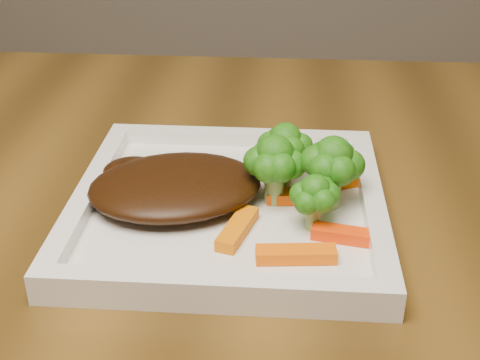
{
  "coord_description": "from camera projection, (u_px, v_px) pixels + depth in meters",
  "views": [
    {
      "loc": [
        -0.2,
        -0.63,
        1.07
      ],
      "look_at": [
        -0.23,
        -0.13,
        0.79
      ],
      "focal_mm": 50.0,
      "sensor_mm": 36.0,
      "label": 1
    }
  ],
  "objects": [
    {
      "name": "steak",
      "position": [
        175.0,
        186.0,
        0.59
      ],
      "size": [
        0.18,
        0.16,
        0.03
      ],
      "primitive_type": "ellipsoid",
      "rotation": [
        0.0,
        0.0,
        0.29
      ],
      "color": "#311807",
      "rests_on": "plate"
    },
    {
      "name": "carrot_3",
      "position": [
        344.0,
        180.0,
        0.62
      ],
      "size": [
        0.06,
        0.03,
        0.01
      ],
      "primitive_type": "cube",
      "rotation": [
        0.0,
        0.0,
        0.37
      ],
      "color": "#FF6B04",
      "rests_on": "plate"
    },
    {
      "name": "broccoli_3",
      "position": [
        274.0,
        171.0,
        0.58
      ],
      "size": [
        0.08,
        0.08,
        0.06
      ],
      "primitive_type": null,
      "rotation": [
        0.0,
        0.0,
        0.44
      ],
      "color": "#1A5E0F",
      "rests_on": "plate"
    },
    {
      "name": "broccoli_0",
      "position": [
        285.0,
        149.0,
        0.61
      ],
      "size": [
        0.07,
        0.07,
        0.07
      ],
      "primitive_type": null,
      "rotation": [
        0.0,
        0.0,
        0.38
      ],
      "color": "#3E7613",
      "rests_on": "plate"
    },
    {
      "name": "carrot_0",
      "position": [
        296.0,
        254.0,
        0.52
      ],
      "size": [
        0.06,
        0.02,
        0.01
      ],
      "primitive_type": "cube",
      "rotation": [
        0.0,
        0.0,
        0.1
      ],
      "color": "#FF6404",
      "rests_on": "plate"
    },
    {
      "name": "plate",
      "position": [
        229.0,
        210.0,
        0.59
      ],
      "size": [
        0.27,
        0.27,
        0.01
      ],
      "primitive_type": "cube",
      "color": "white",
      "rests_on": "dining_table"
    },
    {
      "name": "carrot_6",
      "position": [
        302.0,
        196.0,
        0.59
      ],
      "size": [
        0.06,
        0.02,
        0.01
      ],
      "primitive_type": "cube",
      "rotation": [
        0.0,
        0.0,
        0.06
      ],
      "color": "#F14E03",
      "rests_on": "plate"
    },
    {
      "name": "carrot_4",
      "position": [
        256.0,
        170.0,
        0.64
      ],
      "size": [
        0.04,
        0.06,
        0.01
      ],
      "primitive_type": "cube",
      "rotation": [
        0.0,
        0.0,
        1.13
      ],
      "color": "#CC5003",
      "rests_on": "plate"
    },
    {
      "name": "carrot_2",
      "position": [
        237.0,
        229.0,
        0.55
      ],
      "size": [
        0.03,
        0.06,
        0.01
      ],
      "primitive_type": "cube",
      "rotation": [
        0.0,
        0.0,
        1.28
      ],
      "color": "orange",
      "rests_on": "plate"
    },
    {
      "name": "broccoli_1",
      "position": [
        332.0,
        173.0,
        0.57
      ],
      "size": [
        0.08,
        0.08,
        0.06
      ],
      "primitive_type": null,
      "rotation": [
        0.0,
        0.0,
        -0.37
      ],
      "color": "#185F0F",
      "rests_on": "plate"
    },
    {
      "name": "carrot_1",
      "position": [
        346.0,
        235.0,
        0.54
      ],
      "size": [
        0.06,
        0.03,
        0.01
      ],
      "primitive_type": "cube",
      "rotation": [
        0.0,
        0.0,
        -0.19
      ],
      "color": "#FE3B04",
      "rests_on": "plate"
    },
    {
      "name": "broccoli_2",
      "position": [
        315.0,
        197.0,
        0.54
      ],
      "size": [
        0.05,
        0.05,
        0.06
      ],
      "primitive_type": null,
      "rotation": [
        0.0,
        0.0,
        -0.1
      ],
      "color": "#155D0F",
      "rests_on": "plate"
    }
  ]
}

